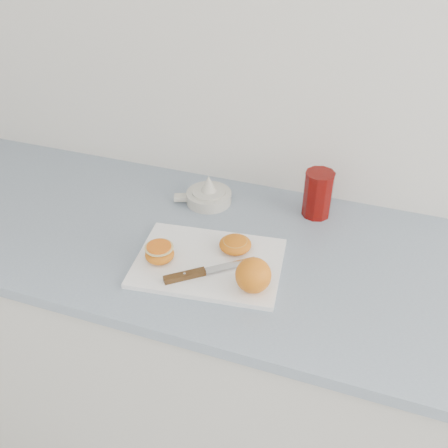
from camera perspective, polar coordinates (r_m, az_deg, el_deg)
name	(u,v)px	position (r m, az deg, el deg)	size (l,w,h in m)	color
counter	(219,357)	(1.57, -0.62, -14.98)	(2.48, 0.64, 0.89)	silver
cutting_board	(209,263)	(1.18, -1.78, -4.45)	(0.34, 0.24, 0.01)	white
whole_orange	(253,275)	(1.08, 3.36, -5.87)	(0.08, 0.08, 0.08)	orange
half_orange	(160,253)	(1.18, -7.38, -3.33)	(0.07, 0.07, 0.04)	orange
squeezed_shell	(235,244)	(1.20, 1.29, -2.33)	(0.08, 0.08, 0.03)	#CC6211
paring_knife	(193,274)	(1.14, -3.56, -5.71)	(0.18, 0.15, 0.01)	#4B3313
citrus_juicer	(208,195)	(1.39, -1.81, 3.34)	(0.16, 0.13, 0.08)	silver
red_tumbler	(318,196)	(1.34, 10.66, 3.21)	(0.08, 0.08, 0.13)	#650805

